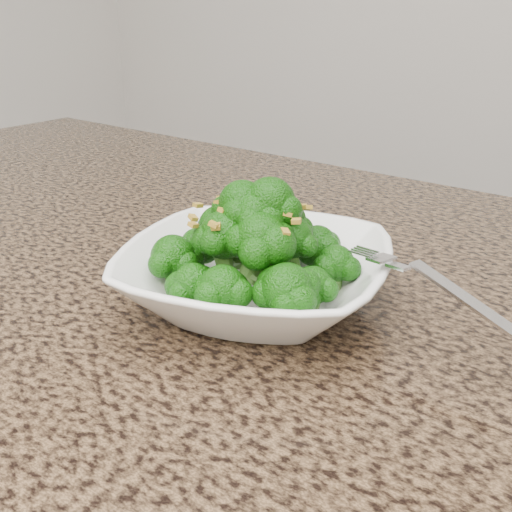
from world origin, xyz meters
The scene contains 5 objects.
granite_counter centered at (0.00, 0.30, 0.89)m, with size 1.64×1.04×0.03m, color brown.
bowl centered at (0.12, 0.33, 0.93)m, with size 0.24×0.24×0.06m, color white.
broccoli_pile centered at (0.12, 0.33, 1.00)m, with size 0.21×0.21×0.08m, color #145709, non-canonical shape.
garlic_topping centered at (0.12, 0.33, 1.04)m, with size 0.13×0.13×0.01m, color #B8902C, non-canonical shape.
fork centered at (0.25, 0.36, 0.96)m, with size 0.16×0.03×0.01m, color silver, non-canonical shape.
Camera 1 is at (0.45, -0.08, 1.17)m, focal length 45.00 mm.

